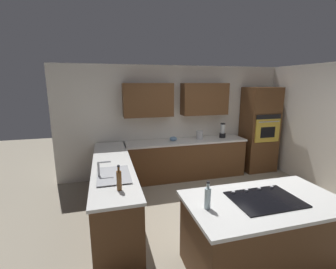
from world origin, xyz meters
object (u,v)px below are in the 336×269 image
at_px(wall_oven, 259,130).
at_px(dish_soap_bottle, 119,180).
at_px(mixing_bowl, 173,139).
at_px(cooktop, 265,199).
at_px(blender, 223,131).
at_px(oil_bottle, 208,198).
at_px(sink_unit, 113,175).
at_px(kettle, 200,135).

bearing_deg(wall_oven, dish_soap_bottle, 31.61).
relative_size(mixing_bowl, dish_soap_bottle, 0.54).
bearing_deg(cooktop, mixing_bowl, -85.90).
height_order(blender, dish_soap_bottle, blender).
xyz_separation_m(cooktop, blender, (-1.04, -2.96, 0.15)).
xyz_separation_m(cooktop, oil_bottle, (0.71, 0.00, 0.12)).
height_order(sink_unit, blender, blender).
height_order(mixing_bowl, kettle, kettle).
bearing_deg(wall_oven, mixing_bowl, -1.06).
height_order(cooktop, kettle, kettle).
distance_m(kettle, oil_bottle, 3.17).
xyz_separation_m(wall_oven, oil_bottle, (2.75, 2.92, -0.03)).
bearing_deg(kettle, mixing_bowl, 0.00).
xyz_separation_m(blender, mixing_bowl, (1.25, 0.00, -0.10)).
distance_m(wall_oven, blender, 1.00).
relative_size(cooktop, dish_soap_bottle, 2.34).
bearing_deg(blender, kettle, 0.00).
distance_m(cooktop, oil_bottle, 0.72).
bearing_deg(dish_soap_bottle, sink_unit, -83.05).
xyz_separation_m(wall_oven, dish_soap_bottle, (3.62, 2.23, -0.02)).
xyz_separation_m(blender, dish_soap_bottle, (2.62, 2.27, -0.02)).
bearing_deg(wall_oven, blender, -2.39).
relative_size(blender, kettle, 1.77).
height_order(wall_oven, cooktop, wall_oven).
distance_m(mixing_bowl, oil_bottle, 3.00).
relative_size(wall_oven, mixing_bowl, 12.01).
bearing_deg(oil_bottle, sink_unit, -51.52).
relative_size(wall_oven, dish_soap_bottle, 6.47).
xyz_separation_m(wall_oven, sink_unit, (3.68, 1.75, -0.14)).
xyz_separation_m(wall_oven, kettle, (1.60, -0.04, -0.05)).
bearing_deg(blender, cooktop, 70.64).
relative_size(wall_oven, cooktop, 2.77).
bearing_deg(kettle, cooktop, 81.56).
distance_m(blender, kettle, 0.60).
xyz_separation_m(sink_unit, dish_soap_bottle, (-0.06, 0.48, 0.12)).
distance_m(sink_unit, mixing_bowl, 2.29).
distance_m(wall_oven, cooktop, 3.56).
bearing_deg(wall_oven, kettle, -1.49).
relative_size(cooktop, kettle, 3.79).
bearing_deg(oil_bottle, wall_oven, -133.33).
relative_size(sink_unit, oil_bottle, 2.29).
height_order(blender, oil_bottle, blender).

